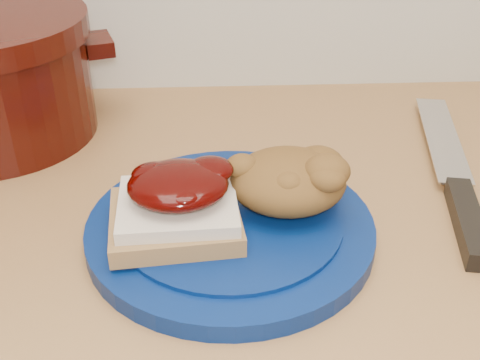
{
  "coord_description": "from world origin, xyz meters",
  "views": [
    {
      "loc": [
        -0.04,
        0.99,
        1.25
      ],
      "look_at": [
        -0.02,
        1.46,
        0.95
      ],
      "focal_mm": 45.0,
      "sensor_mm": 36.0,
      "label": 1
    }
  ],
  "objects": [
    {
      "name": "plate",
      "position": [
        -0.03,
        1.44,
        0.91
      ],
      "size": [
        0.27,
        0.27,
        0.02
      ],
      "primitive_type": "cylinder",
      "rotation": [
        0.0,
        0.0,
        -0.0
      ],
      "color": "#051B52",
      "rests_on": "wood_countertop"
    },
    {
      "name": "sandwich",
      "position": [
        -0.08,
        1.43,
        0.95
      ],
      "size": [
        0.12,
        0.11,
        0.06
      ],
      "rotation": [
        0.0,
        0.0,
        -0.0
      ],
      "color": "olive",
      "rests_on": "plate"
    },
    {
      "name": "stuffing_mound",
      "position": [
        0.02,
        1.46,
        0.95
      ],
      "size": [
        0.11,
        0.09,
        0.05
      ],
      "primitive_type": "ellipsoid",
      "rotation": [
        0.0,
        0.0,
        -0.0
      ],
      "color": "brown",
      "rests_on": "plate"
    },
    {
      "name": "chef_knife",
      "position": [
        0.2,
        1.49,
        0.91
      ],
      "size": [
        0.09,
        0.34,
        0.02
      ],
      "rotation": [
        0.0,
        0.0,
        1.39
      ],
      "color": "black",
      "rests_on": "wood_countertop"
    }
  ]
}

